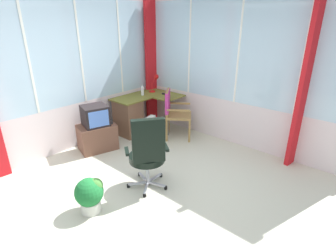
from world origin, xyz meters
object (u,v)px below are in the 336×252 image
(office_chair, at_px, (148,151))
(potted_plant, at_px, (90,194))
(spray_bottle, at_px, (142,90))
(tv_remote, at_px, (165,94))
(wooden_armchair, at_px, (172,108))
(desk, at_px, (130,115))
(tv_on_stand, at_px, (97,130))
(desk_lamp, at_px, (156,80))
(space_heater, at_px, (151,130))

(office_chair, distance_m, potted_plant, 0.89)
(spray_bottle, distance_m, office_chair, 2.25)
(tv_remote, height_order, potted_plant, tv_remote)
(tv_remote, relative_size, wooden_armchair, 0.15)
(desk, relative_size, spray_bottle, 5.87)
(tv_on_stand, xyz_separation_m, potted_plant, (-1.07, -1.36, -0.11))
(desk, bearing_deg, office_chair, -124.69)
(desk, relative_size, desk_lamp, 3.28)
(wooden_armchair, bearing_deg, desk_lamp, 65.68)
(desk_lamp, height_order, potted_plant, desk_lamp)
(desk_lamp, height_order, spray_bottle, desk_lamp)
(space_heater, bearing_deg, tv_on_stand, 142.05)
(potted_plant, bearing_deg, office_chair, -14.03)
(office_chair, distance_m, space_heater, 1.44)
(desk_lamp, xyz_separation_m, spray_bottle, (-0.40, 0.02, -0.15))
(tv_remote, distance_m, wooden_armchair, 0.54)
(spray_bottle, distance_m, tv_on_stand, 1.33)
(space_heater, bearing_deg, desk, 81.47)
(desk, height_order, space_heater, desk)
(office_chair, height_order, tv_on_stand, office_chair)
(space_heater, bearing_deg, potted_plant, -157.59)
(spray_bottle, height_order, potted_plant, spray_bottle)
(desk_lamp, bearing_deg, tv_remote, -99.76)
(desk, distance_m, potted_plant, 2.43)
(office_chair, relative_size, tv_on_stand, 1.30)
(desk_lamp, relative_size, office_chair, 0.36)
(desk_lamp, distance_m, office_chair, 2.54)
(spray_bottle, xyz_separation_m, potted_plant, (-2.31, -1.45, -0.59))
(office_chair, bearing_deg, tv_on_stand, 80.42)
(wooden_armchair, height_order, potted_plant, wooden_armchair)
(spray_bottle, bearing_deg, desk_lamp, -2.41)
(tv_on_stand, xyz_separation_m, space_heater, (0.77, -0.60, -0.08))
(wooden_armchair, xyz_separation_m, tv_on_stand, (-1.30, 0.68, -0.24))
(spray_bottle, xyz_separation_m, wooden_armchair, (0.06, -0.76, -0.24))
(desk, xyz_separation_m, tv_remote, (0.71, -0.33, 0.35))
(desk_lamp, xyz_separation_m, space_heater, (-0.87, -0.67, -0.71))
(tv_remote, bearing_deg, desk, 147.46)
(desk_lamp, distance_m, wooden_armchair, 0.91)
(spray_bottle, bearing_deg, tv_on_stand, -175.96)
(tv_remote, distance_m, space_heater, 1.00)
(spray_bottle, bearing_deg, potted_plant, -147.85)
(office_chair, bearing_deg, potted_plant, 165.97)
(wooden_armchair, xyz_separation_m, potted_plant, (-2.37, -0.69, -0.35))
(desk, bearing_deg, spray_bottle, 0.42)
(tv_remote, distance_m, tv_on_stand, 1.65)
(desk_lamp, distance_m, space_heater, 1.31)
(tv_remote, bearing_deg, office_chair, -152.19)
(desk_lamp, xyz_separation_m, tv_remote, (-0.05, -0.31, -0.24))
(desk, xyz_separation_m, desk_lamp, (0.76, -0.01, 0.59))
(tv_on_stand, distance_m, potted_plant, 1.73)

